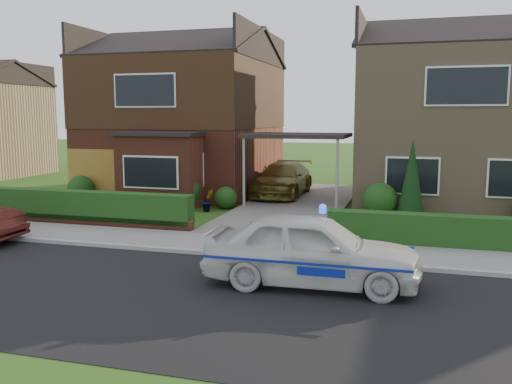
% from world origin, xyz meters
% --- Properties ---
extents(ground, '(120.00, 120.00, 0.00)m').
position_xyz_m(ground, '(0.00, 0.00, 0.00)').
color(ground, '#275416').
rests_on(ground, ground).
extents(road, '(60.00, 6.00, 0.02)m').
position_xyz_m(road, '(0.00, 0.00, 0.00)').
color(road, black).
rests_on(road, ground).
extents(kerb, '(60.00, 0.16, 0.12)m').
position_xyz_m(kerb, '(0.00, 3.05, 0.06)').
color(kerb, '#9E9993').
rests_on(kerb, ground).
extents(sidewalk, '(60.00, 2.00, 0.10)m').
position_xyz_m(sidewalk, '(0.00, 4.10, 0.05)').
color(sidewalk, slate).
rests_on(sidewalk, ground).
extents(driveway, '(3.80, 12.00, 0.12)m').
position_xyz_m(driveway, '(0.00, 11.00, 0.06)').
color(driveway, '#666059').
rests_on(driveway, ground).
extents(house_left, '(7.50, 9.53, 7.25)m').
position_xyz_m(house_left, '(-5.78, 13.90, 3.81)').
color(house_left, brown).
rests_on(house_left, ground).
extents(house_right, '(7.50, 8.06, 7.25)m').
position_xyz_m(house_right, '(5.80, 13.99, 3.66)').
color(house_right, '#967C5C').
rests_on(house_right, ground).
extents(carport_link, '(3.80, 3.00, 2.77)m').
position_xyz_m(carport_link, '(0.00, 10.95, 2.66)').
color(carport_link, black).
rests_on(carport_link, ground).
extents(garage_door, '(2.20, 0.10, 2.10)m').
position_xyz_m(garage_door, '(-8.25, 9.96, 1.05)').
color(garage_door, brown).
rests_on(garage_door, ground).
extents(dwarf_wall, '(7.70, 0.25, 0.36)m').
position_xyz_m(dwarf_wall, '(-5.80, 5.30, 0.18)').
color(dwarf_wall, brown).
rests_on(dwarf_wall, ground).
extents(hedge_left, '(7.50, 0.55, 0.90)m').
position_xyz_m(hedge_left, '(-5.80, 5.45, 0.00)').
color(hedge_left, '#103512').
rests_on(hedge_left, ground).
extents(hedge_right, '(7.50, 0.55, 0.80)m').
position_xyz_m(hedge_right, '(5.80, 5.35, 0.00)').
color(hedge_right, '#103512').
rests_on(hedge_right, ground).
extents(shrub_left_far, '(1.08, 1.08, 1.08)m').
position_xyz_m(shrub_left_far, '(-8.50, 9.50, 0.54)').
color(shrub_left_far, '#103512').
rests_on(shrub_left_far, ground).
extents(shrub_left_mid, '(1.32, 1.32, 1.32)m').
position_xyz_m(shrub_left_mid, '(-4.00, 9.30, 0.66)').
color(shrub_left_mid, '#103512').
rests_on(shrub_left_mid, ground).
extents(shrub_left_near, '(0.84, 0.84, 0.84)m').
position_xyz_m(shrub_left_near, '(-2.40, 9.60, 0.42)').
color(shrub_left_near, '#103512').
rests_on(shrub_left_near, ground).
extents(shrub_right_near, '(1.20, 1.20, 1.20)m').
position_xyz_m(shrub_right_near, '(3.20, 9.40, 0.60)').
color(shrub_right_near, '#103512').
rests_on(shrub_right_near, ground).
extents(conifer_a, '(0.90, 0.90, 2.60)m').
position_xyz_m(conifer_a, '(4.20, 9.20, 1.30)').
color(conifer_a, black).
rests_on(conifer_a, ground).
extents(police_car, '(4.00, 4.41, 1.65)m').
position_xyz_m(police_car, '(2.29, 1.39, 0.74)').
color(police_car, silver).
rests_on(police_car, ground).
extents(driveway_car, '(1.94, 4.68, 1.35)m').
position_xyz_m(driveway_car, '(-1.00, 12.81, 0.80)').
color(driveway_car, brown).
rests_on(driveway_car, driveway).
extents(potted_plant_a, '(0.42, 0.36, 0.67)m').
position_xyz_m(potted_plant_a, '(-8.93, 6.00, 0.33)').
color(potted_plant_a, gray).
rests_on(potted_plant_a, ground).
extents(potted_plant_b, '(0.56, 0.56, 0.80)m').
position_xyz_m(potted_plant_b, '(-2.84, 8.84, 0.40)').
color(potted_plant_b, gray).
rests_on(potted_plant_b, ground).
extents(potted_plant_c, '(0.51, 0.51, 0.84)m').
position_xyz_m(potted_plant_c, '(-5.68, 6.22, 0.42)').
color(potted_plant_c, gray).
rests_on(potted_plant_c, ground).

